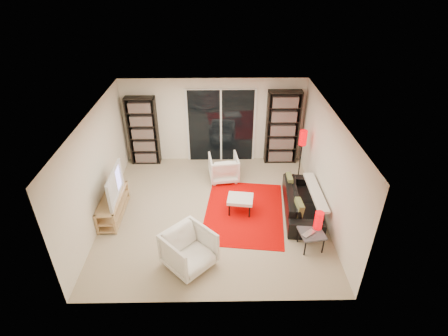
{
  "coord_description": "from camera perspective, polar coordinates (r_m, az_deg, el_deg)",
  "views": [
    {
      "loc": [
        0.14,
        -6.46,
        5.11
      ],
      "look_at": [
        0.25,
        0.3,
        1.0
      ],
      "focal_mm": 28.0,
      "sensor_mm": 36.0,
      "label": 1
    }
  ],
  "objects": [
    {
      "name": "side_table",
      "position": [
        7.32,
        14.11,
        -10.41
      ],
      "size": [
        0.54,
        0.54,
        0.4
      ],
      "color": "#47474C",
      "rests_on": "floor"
    },
    {
      "name": "wall_right",
      "position": [
        7.91,
        16.56,
        0.24
      ],
      "size": [
        0.02,
        5.0,
        2.4
      ],
      "primitive_type": "cube",
      "color": "white",
      "rests_on": "ground"
    },
    {
      "name": "wall_front",
      "position": [
        5.57,
        -2.17,
        -13.36
      ],
      "size": [
        5.0,
        0.02,
        2.4
      ],
      "primitive_type": "cube",
      "color": "white",
      "rests_on": "ground"
    },
    {
      "name": "armchair_front",
      "position": [
        6.77,
        -5.74,
        -13.15
      ],
      "size": [
        1.18,
        1.18,
        0.77
      ],
      "primitive_type": "imported",
      "rotation": [
        0.0,
        0.0,
        0.77
      ],
      "color": "white",
      "rests_on": "floor"
    },
    {
      "name": "bookshelf_right",
      "position": [
        9.84,
        9.52,
        6.49
      ],
      "size": [
        0.9,
        0.3,
        2.1
      ],
      "color": "black",
      "rests_on": "ground"
    },
    {
      "name": "wall_left",
      "position": [
        8.0,
        -20.07,
        -0.06
      ],
      "size": [
        0.02,
        5.0,
        2.4
      ],
      "primitive_type": "cube",
      "color": "white",
      "rests_on": "ground"
    },
    {
      "name": "sliding_door",
      "position": [
        9.8,
        -0.5,
        6.83
      ],
      "size": [
        1.92,
        0.08,
        2.16
      ],
      "color": "white",
      "rests_on": "ground"
    },
    {
      "name": "ceiling",
      "position": [
        7.0,
        -2.03,
        8.52
      ],
      "size": [
        5.0,
        5.0,
        0.02
      ],
      "primitive_type": "cube",
      "color": "white",
      "rests_on": "wall_back"
    },
    {
      "name": "tv",
      "position": [
        8.02,
        -18.16,
        -2.66
      ],
      "size": [
        0.19,
        1.17,
        0.67
      ],
      "primitive_type": "imported",
      "rotation": [
        0.0,
        0.0,
        1.6
      ],
      "color": "black",
      "rests_on": "tv_stand"
    },
    {
      "name": "laptop",
      "position": [
        7.21,
        13.92,
        -10.51
      ],
      "size": [
        0.35,
        0.33,
        0.02
      ],
      "primitive_type": "imported",
      "rotation": [
        0.0,
        0.0,
        0.65
      ],
      "color": "silver",
      "rests_on": "side_table"
    },
    {
      "name": "floor_lamp",
      "position": [
        9.04,
        12.68,
        4.03
      ],
      "size": [
        0.21,
        0.21,
        1.42
      ],
      "color": "black",
      "rests_on": "floor"
    },
    {
      "name": "armchair_back",
      "position": [
        9.19,
        -0.06,
        0.06
      ],
      "size": [
        0.82,
        0.84,
        0.69
      ],
      "primitive_type": "imported",
      "rotation": [
        0.0,
        0.0,
        3.27
      ],
      "color": "white",
      "rests_on": "floor"
    },
    {
      "name": "wall_back",
      "position": [
        9.77,
        -1.69,
        7.71
      ],
      "size": [
        5.0,
        0.02,
        2.4
      ],
      "primitive_type": "cube",
      "color": "white",
      "rests_on": "ground"
    },
    {
      "name": "table_lamp",
      "position": [
        7.3,
        15.18,
        -8.25
      ],
      "size": [
        0.17,
        0.17,
        0.39
      ],
      "primitive_type": "cylinder",
      "color": "#C30005",
      "rests_on": "side_table"
    },
    {
      "name": "floor",
      "position": [
        8.24,
        -1.72,
        -7.06
      ],
      "size": [
        5.0,
        5.0,
        0.0
      ],
      "primitive_type": "plane",
      "color": "tan",
      "rests_on": "ground"
    },
    {
      "name": "rug",
      "position": [
        8.22,
        3.31,
        -7.14
      ],
      "size": [
        2.06,
        2.6,
        0.01
      ],
      "primitive_type": "cube",
      "rotation": [
        0.0,
        0.0,
        -0.12
      ],
      "color": "#D90300",
      "rests_on": "floor"
    },
    {
      "name": "bookshelf_left",
      "position": [
        9.94,
        -13.05,
        5.87
      ],
      "size": [
        0.8,
        0.3,
        1.95
      ],
      "color": "black",
      "rests_on": "ground"
    },
    {
      "name": "sofa",
      "position": [
        8.25,
        12.67,
        -5.36
      ],
      "size": [
        0.97,
        2.05,
        0.58
      ],
      "primitive_type": "imported",
      "rotation": [
        0.0,
        0.0,
        1.47
      ],
      "color": "black",
      "rests_on": "floor"
    },
    {
      "name": "tv_stand",
      "position": [
        8.35,
        -17.65,
        -5.92
      ],
      "size": [
        0.43,
        1.35,
        0.5
      ],
      "color": "tan",
      "rests_on": "floor"
    },
    {
      "name": "ottoman",
      "position": [
        8.02,
        2.67,
        -5.17
      ],
      "size": [
        0.63,
        0.55,
        0.4
      ],
      "color": "white",
      "rests_on": "floor"
    }
  ]
}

